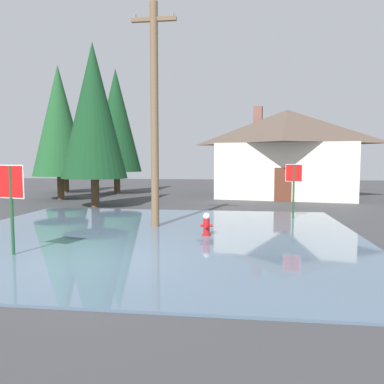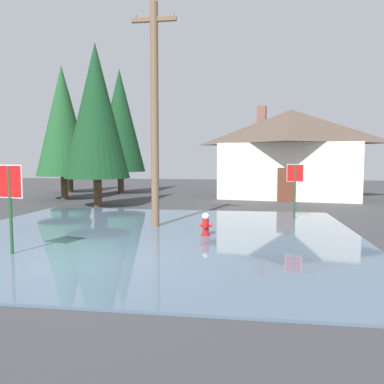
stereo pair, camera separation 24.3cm
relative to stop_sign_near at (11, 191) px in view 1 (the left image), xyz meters
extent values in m
cube|color=#38383A|center=(2.35, -0.27, -1.74)|extent=(80.00, 80.00, 0.10)
cube|color=#4C6075|center=(2.87, 3.02, -1.66)|extent=(13.36, 12.44, 0.06)
cube|color=silver|center=(1.55, -1.39, -1.68)|extent=(3.30, 0.46, 0.01)
cylinder|color=#1E4C28|center=(0.00, 0.00, -0.53)|extent=(0.08, 0.08, 2.32)
cube|color=white|center=(0.00, 0.00, 0.23)|extent=(0.83, 0.22, 0.85)
cube|color=red|center=(0.00, 0.00, 0.23)|extent=(0.78, 0.22, 0.80)
cylinder|color=red|center=(4.67, 3.15, -1.64)|extent=(0.28, 0.28, 0.09)
cylinder|color=red|center=(4.67, 3.15, -1.34)|extent=(0.21, 0.21, 0.51)
sphere|color=white|center=(4.67, 3.15, -1.02)|extent=(0.22, 0.22, 0.22)
cylinder|color=red|center=(4.52, 3.15, -1.31)|extent=(0.09, 0.08, 0.08)
cylinder|color=red|center=(4.82, 3.15, -1.31)|extent=(0.09, 0.08, 0.08)
cylinder|color=red|center=(4.67, 3.00, -1.31)|extent=(0.10, 0.09, 0.10)
cylinder|color=brown|center=(2.67, 4.57, 2.28)|extent=(0.28, 0.28, 7.94)
cube|color=brown|center=(2.67, 4.57, 5.65)|extent=(1.60, 0.14, 0.14)
cylinder|color=slate|center=(2.00, 4.57, 5.78)|extent=(0.10, 0.10, 0.12)
cylinder|color=slate|center=(3.34, 4.57, 5.78)|extent=(0.10, 0.10, 0.12)
cylinder|color=#1E4C28|center=(7.87, 7.08, -0.55)|extent=(0.08, 0.08, 2.27)
cube|color=white|center=(7.87, 7.08, 0.25)|extent=(0.64, 0.34, 0.71)
cube|color=red|center=(7.87, 7.08, 0.25)|extent=(0.61, 0.33, 0.67)
cube|color=silver|center=(8.74, 17.59, 0.06)|extent=(9.37, 7.93, 3.50)
pyramid|color=brown|center=(8.74, 17.59, 2.95)|extent=(10.12, 8.57, 2.28)
cube|color=brown|center=(6.87, 19.11, 3.52)|extent=(0.69, 0.69, 2.05)
cube|color=#592D1E|center=(8.19, 14.29, -0.69)|extent=(1.00, 0.22, 2.00)
cylinder|color=#4C3823|center=(-3.27, 18.28, -0.88)|extent=(0.45, 0.45, 1.62)
cone|color=#143D1E|center=(-3.27, 18.28, 3.61)|extent=(3.59, 3.59, 7.36)
cylinder|color=#4C3823|center=(-1.80, 10.23, -0.93)|extent=(0.42, 0.42, 1.52)
cone|color=#143D1E|center=(-1.80, 10.23, 3.29)|extent=(3.37, 3.37, 6.91)
cylinder|color=#4C3823|center=(-5.36, 13.65, -0.95)|extent=(0.41, 0.41, 1.48)
cone|color=#1E5128|center=(-5.36, 13.65, 3.16)|extent=(3.29, 3.29, 6.74)
cylinder|color=#4C3823|center=(-7.38, 18.73, -1.00)|extent=(0.38, 0.38, 1.38)
cone|color=#194723|center=(-7.38, 18.73, 2.83)|extent=(3.06, 3.06, 6.28)
camera|label=1|loc=(5.76, -9.08, 0.78)|focal=36.29mm
camera|label=2|loc=(6.00, -9.04, 0.78)|focal=36.29mm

